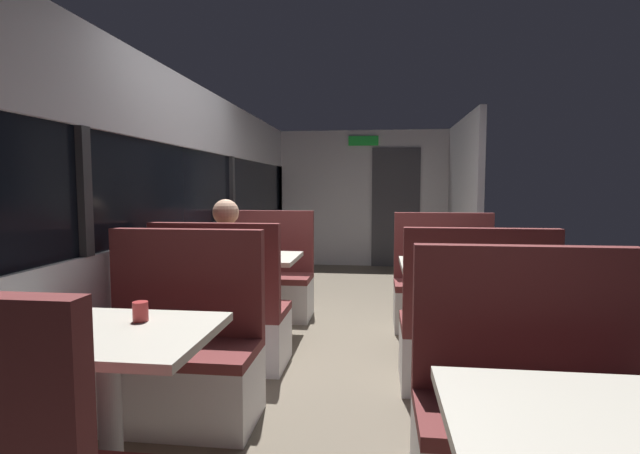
# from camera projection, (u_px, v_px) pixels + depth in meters

# --- Properties ---
(ground_plane) EXTENTS (3.30, 9.20, 0.02)m
(ground_plane) POSITION_uv_depth(u_px,v_px,m) (346.00, 347.00, 4.07)
(ground_plane) COLOR #665B4C
(carriage_window_panel_left) EXTENTS (0.09, 8.48, 2.30)m
(carriage_window_panel_left) POSITION_uv_depth(u_px,v_px,m) (181.00, 215.00, 4.15)
(carriage_window_panel_left) COLOR #B2B2B7
(carriage_window_panel_left) RESTS_ON ground_plane
(carriage_end_bulkhead) EXTENTS (2.90, 0.11, 2.30)m
(carriage_end_bulkhead) POSITION_uv_depth(u_px,v_px,m) (367.00, 199.00, 8.11)
(carriage_end_bulkhead) COLOR #B2B2B7
(carriage_end_bulkhead) RESTS_ON ground_plane
(carriage_aisle_panel_right) EXTENTS (0.08, 2.40, 2.30)m
(carriage_aisle_panel_right) POSITION_uv_depth(u_px,v_px,m) (463.00, 201.00, 6.76)
(carriage_aisle_panel_right) COLOR #B2B2B7
(carriage_aisle_panel_right) RESTS_ON ground_plane
(dining_table_near_window) EXTENTS (0.90, 0.70, 0.74)m
(dining_table_near_window) POSITION_uv_depth(u_px,v_px,m) (108.00, 353.00, 2.06)
(dining_table_near_window) COLOR #9E9EA3
(dining_table_near_window) RESTS_ON ground_plane
(bench_near_window_facing_entry) EXTENTS (0.95, 0.50, 1.10)m
(bench_near_window_facing_entry) POSITION_uv_depth(u_px,v_px,m) (177.00, 363.00, 2.78)
(bench_near_window_facing_entry) COLOR silver
(bench_near_window_facing_entry) RESTS_ON ground_plane
(dining_table_mid_window) EXTENTS (0.90, 0.70, 0.74)m
(dining_table_mid_window) POSITION_uv_depth(u_px,v_px,m) (248.00, 267.00, 4.26)
(dining_table_mid_window) COLOR #9E9EA3
(dining_table_mid_window) RESTS_ON ground_plane
(bench_mid_window_facing_end) EXTENTS (0.95, 0.50, 1.10)m
(bench_mid_window_facing_end) POSITION_uv_depth(u_px,v_px,m) (223.00, 323.00, 3.59)
(bench_mid_window_facing_end) COLOR silver
(bench_mid_window_facing_end) RESTS_ON ground_plane
(bench_mid_window_facing_entry) EXTENTS (0.95, 0.50, 1.10)m
(bench_mid_window_facing_entry) POSITION_uv_depth(u_px,v_px,m) (266.00, 285.00, 4.97)
(bench_mid_window_facing_entry) COLOR silver
(bench_mid_window_facing_entry) RESTS_ON ground_plane
(bench_front_aisle_facing_entry) EXTENTS (0.95, 0.50, 1.10)m
(bench_front_aisle_facing_entry) POSITION_uv_depth(u_px,v_px,m) (531.00, 436.00, 1.97)
(bench_front_aisle_facing_entry) COLOR silver
(bench_front_aisle_facing_entry) RESTS_ON ground_plane
(dining_table_rear_aisle) EXTENTS (0.90, 0.70, 0.74)m
(dining_table_rear_aisle) POSITION_uv_depth(u_px,v_px,m) (457.00, 276.00, 3.84)
(dining_table_rear_aisle) COLOR #9E9EA3
(dining_table_rear_aisle) RESTS_ON ground_plane
(bench_rear_aisle_facing_end) EXTENTS (0.95, 0.50, 1.10)m
(bench_rear_aisle_facing_end) POSITION_uv_depth(u_px,v_px,m) (473.00, 341.00, 3.18)
(bench_rear_aisle_facing_end) COLOR silver
(bench_rear_aisle_facing_end) RESTS_ON ground_plane
(bench_rear_aisle_facing_entry) EXTENTS (0.95, 0.50, 1.10)m
(bench_rear_aisle_facing_entry) POSITION_uv_depth(u_px,v_px,m) (444.00, 294.00, 4.56)
(bench_rear_aisle_facing_entry) COLOR silver
(bench_rear_aisle_facing_entry) RESTS_ON ground_plane
(seated_passenger) EXTENTS (0.47, 0.55, 1.26)m
(seated_passenger) POSITION_uv_depth(u_px,v_px,m) (226.00, 294.00, 3.64)
(seated_passenger) COLOR #26262D
(seated_passenger) RESTS_ON ground_plane
(coffee_cup_primary) EXTENTS (0.07, 0.07, 0.09)m
(coffee_cup_primary) POSITION_uv_depth(u_px,v_px,m) (445.00, 259.00, 3.75)
(coffee_cup_primary) COLOR #B23333
(coffee_cup_primary) RESTS_ON dining_table_rear_aisle
(coffee_cup_secondary) EXTENTS (0.07, 0.07, 0.09)m
(coffee_cup_secondary) POSITION_uv_depth(u_px,v_px,m) (140.00, 311.00, 2.18)
(coffee_cup_secondary) COLOR #B23333
(coffee_cup_secondary) RESTS_ON dining_table_near_window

